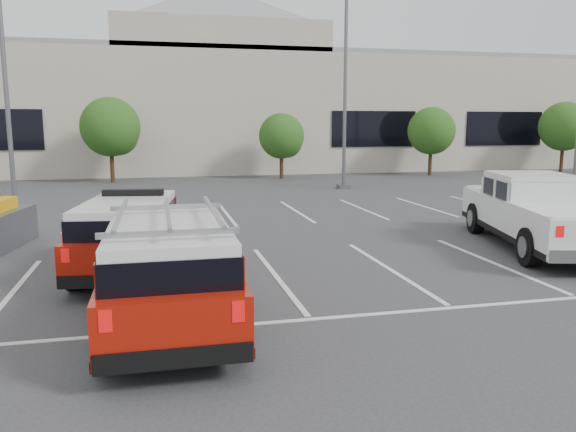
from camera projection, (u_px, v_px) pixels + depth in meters
name	position (u px, v px, depth m)	size (l,w,h in m)	color
ground	(276.00, 276.00, 12.44)	(120.00, 120.00, 0.00)	#333336
stall_markings	(245.00, 237.00, 16.76)	(23.00, 15.00, 0.01)	silver
convention_building	(191.00, 105.00, 42.33)	(60.00, 16.99, 13.20)	#BCB29F
tree_mid_left	(112.00, 129.00, 32.02)	(3.37, 3.37, 4.85)	#3F2B19
tree_mid_right	(283.00, 138.00, 34.35)	(2.77, 2.77, 3.99)	#3F2B19
tree_right	(432.00, 133.00, 36.56)	(3.07, 3.07, 4.42)	#3F2B19
tree_far_right	(565.00, 128.00, 38.76)	(3.37, 3.37, 4.85)	#3F2B19
light_pole_left	(5.00, 75.00, 21.33)	(0.90, 0.60, 10.24)	#59595E
light_pole_mid	(345.00, 87.00, 28.54)	(0.90, 0.60, 10.24)	#59595E
fire_chief_suv	(132.00, 238.00, 12.90)	(2.58, 5.40, 1.83)	#971207
white_pickup	(537.00, 219.00, 15.27)	(3.75, 6.79, 1.98)	silver
ladder_suv	(170.00, 279.00, 9.30)	(2.03, 5.13, 2.02)	#971207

